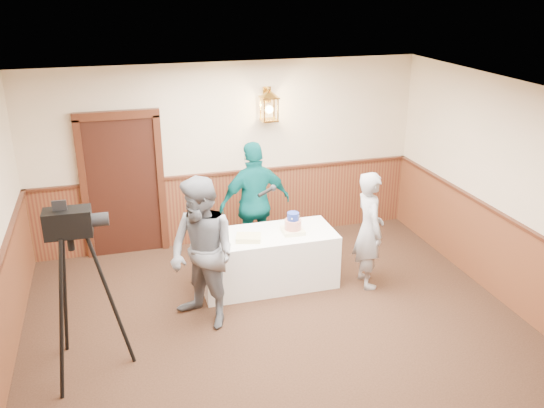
# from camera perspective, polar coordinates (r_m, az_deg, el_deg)

# --- Properties ---
(ground) EXTENTS (7.00, 7.00, 0.00)m
(ground) POSITION_cam_1_polar(r_m,az_deg,el_deg) (6.44, 2.80, -16.05)
(ground) COLOR black
(ground) RESTS_ON ground
(room_shell) EXTENTS (6.02, 7.02, 2.81)m
(room_shell) POSITION_cam_1_polar(r_m,az_deg,el_deg) (6.02, 1.18, -2.00)
(room_shell) COLOR beige
(room_shell) RESTS_ON ground
(display_table) EXTENTS (1.80, 0.80, 0.75)m
(display_table) POSITION_cam_1_polar(r_m,az_deg,el_deg) (7.82, -0.41, -5.46)
(display_table) COLOR white
(display_table) RESTS_ON ground
(tiered_cake) EXTENTS (0.29, 0.29, 0.29)m
(tiered_cake) POSITION_cam_1_polar(r_m,az_deg,el_deg) (7.65, 2.09, -2.08)
(tiered_cake) COLOR #FFF6C5
(tiered_cake) RESTS_ON display_table
(sheet_cake_yellow) EXTENTS (0.37, 0.32, 0.06)m
(sheet_cake_yellow) POSITION_cam_1_polar(r_m,az_deg,el_deg) (7.47, -2.35, -3.37)
(sheet_cake_yellow) COLOR #FFF898
(sheet_cake_yellow) RESTS_ON display_table
(sheet_cake_green) EXTENTS (0.29, 0.23, 0.07)m
(sheet_cake_green) POSITION_cam_1_polar(r_m,az_deg,el_deg) (7.60, -5.89, -2.99)
(sheet_cake_green) COLOR #95C98D
(sheet_cake_green) RESTS_ON display_table
(interviewer) EXTENTS (1.59, 1.13, 1.84)m
(interviewer) POSITION_cam_1_polar(r_m,az_deg,el_deg) (6.78, -6.89, -4.93)
(interviewer) COLOR slate
(interviewer) RESTS_ON ground
(baker) EXTENTS (0.43, 0.61, 1.61)m
(baker) POSITION_cam_1_polar(r_m,az_deg,el_deg) (7.74, 9.59, -2.53)
(baker) COLOR #96959B
(baker) RESTS_ON ground
(assistant_p) EXTENTS (1.11, 0.58, 1.82)m
(assistant_p) POSITION_cam_1_polar(r_m,az_deg,el_deg) (8.23, -1.69, 0.04)
(assistant_p) COLOR #075050
(assistant_p) RESTS_ON ground
(tv_camera_rig) EXTENTS (0.72, 0.68, 1.85)m
(tv_camera_rig) POSITION_cam_1_polar(r_m,az_deg,el_deg) (6.30, -18.56, -9.15)
(tv_camera_rig) COLOR black
(tv_camera_rig) RESTS_ON ground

